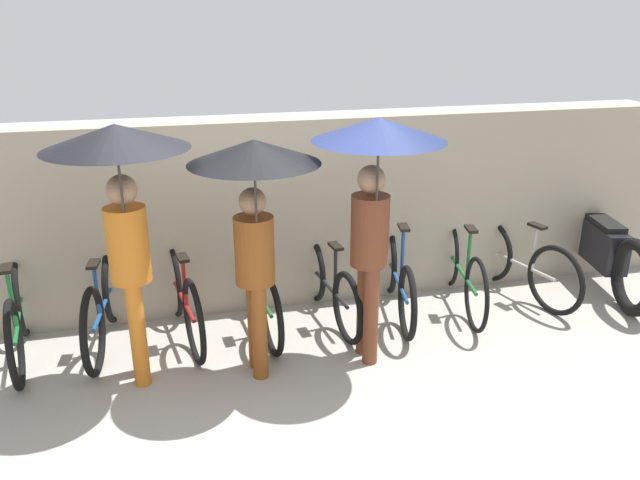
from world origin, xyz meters
name	(u,v)px	position (x,y,z in m)	size (l,w,h in m)	color
ground_plane	(293,427)	(0.00, 0.00, 0.00)	(30.00, 30.00, 0.00)	#9E998E
back_wall	(249,219)	(0.00, 2.06, 0.96)	(14.67, 0.12, 1.93)	gray
parked_bicycle_1	(18,317)	(-2.12, 1.58, 0.39)	(0.44, 1.71, 1.08)	black
parked_bicycle_2	(103,304)	(-1.41, 1.65, 0.39)	(0.44, 1.74, 0.99)	black
parked_bicycle_3	(183,297)	(-0.71, 1.63, 0.39)	(0.45, 1.73, 1.00)	black
parked_bicycle_4	(258,291)	(0.00, 1.65, 0.37)	(0.44, 1.78, 1.11)	black
parked_bicycle_5	(329,285)	(0.70, 1.63, 0.36)	(0.44, 1.66, 1.11)	black
parked_bicycle_6	(398,278)	(1.41, 1.60, 0.37)	(0.51, 1.73, 1.02)	black
parked_bicycle_7	(462,270)	(2.12, 1.61, 0.38)	(0.53, 1.79, 1.02)	black
parked_bicycle_8	(520,263)	(2.82, 1.67, 0.37)	(0.56, 1.65, 0.98)	black
pedestrian_leading	(121,184)	(-1.08, 0.87, 1.71)	(1.05, 1.05, 2.15)	#C66B1E
pedestrian_center	(254,195)	(-0.12, 0.74, 1.59)	(0.99, 0.99, 2.02)	brown
pedestrian_trailing	(375,174)	(0.84, 0.74, 1.70)	(1.04, 1.04, 2.14)	brown
motorcycle	(602,248)	(3.84, 1.70, 0.43)	(0.73, 2.18, 0.96)	black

